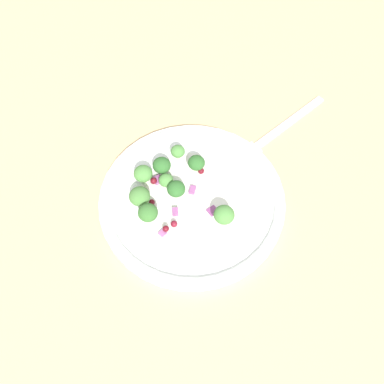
% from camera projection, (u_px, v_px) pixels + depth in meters
% --- Properties ---
extents(ground_plane, '(1.80, 1.80, 0.02)m').
position_uv_depth(ground_plane, '(197.00, 218.00, 0.55)').
color(ground_plane, tan).
extents(plate, '(0.26, 0.26, 0.02)m').
position_uv_depth(plate, '(192.00, 199.00, 0.55)').
color(plate, white).
rests_on(plate, ground_plane).
extents(dressing_pool, '(0.15, 0.15, 0.00)m').
position_uv_depth(dressing_pool, '(192.00, 197.00, 0.54)').
color(dressing_pool, white).
rests_on(dressing_pool, plate).
extents(broccoli_floret_0, '(0.03, 0.03, 0.03)m').
position_uv_depth(broccoli_floret_0, '(148.00, 213.00, 0.51)').
color(broccoli_floret_0, '#8EB77A').
rests_on(broccoli_floret_0, plate).
extents(broccoli_floret_1, '(0.03, 0.03, 0.03)m').
position_uv_depth(broccoli_floret_1, '(143.00, 174.00, 0.54)').
color(broccoli_floret_1, '#8EB77A').
rests_on(broccoli_floret_1, plate).
extents(broccoli_floret_2, '(0.02, 0.02, 0.02)m').
position_uv_depth(broccoli_floret_2, '(178.00, 152.00, 0.56)').
color(broccoli_floret_2, '#ADD18E').
rests_on(broccoli_floret_2, plate).
extents(broccoli_floret_3, '(0.02, 0.02, 0.02)m').
position_uv_depth(broccoli_floret_3, '(196.00, 163.00, 0.55)').
color(broccoli_floret_3, '#ADD18E').
rests_on(broccoli_floret_3, plate).
extents(broccoli_floret_4, '(0.02, 0.02, 0.03)m').
position_uv_depth(broccoli_floret_4, '(176.00, 189.00, 0.53)').
color(broccoli_floret_4, '#8EB77A').
rests_on(broccoli_floret_4, plate).
extents(broccoli_floret_5, '(0.02, 0.02, 0.02)m').
position_uv_depth(broccoli_floret_5, '(166.00, 180.00, 0.54)').
color(broccoli_floret_5, '#9EC684').
rests_on(broccoli_floret_5, plate).
extents(broccoli_floret_6, '(0.03, 0.03, 0.03)m').
position_uv_depth(broccoli_floret_6, '(140.00, 197.00, 0.52)').
color(broccoli_floret_6, '#9EC684').
rests_on(broccoli_floret_6, plate).
extents(broccoli_floret_7, '(0.03, 0.03, 0.03)m').
position_uv_depth(broccoli_floret_7, '(224.00, 215.00, 0.51)').
color(broccoli_floret_7, '#ADD18E').
rests_on(broccoli_floret_7, plate).
extents(broccoli_floret_8, '(0.03, 0.03, 0.03)m').
position_uv_depth(broccoli_floret_8, '(163.00, 165.00, 0.55)').
color(broccoli_floret_8, '#8EB77A').
rests_on(broccoli_floret_8, plate).
extents(cranberry_0, '(0.01, 0.01, 0.01)m').
position_uv_depth(cranberry_0, '(201.00, 171.00, 0.56)').
color(cranberry_0, maroon).
rests_on(cranberry_0, plate).
extents(cranberry_1, '(0.01, 0.01, 0.01)m').
position_uv_depth(cranberry_1, '(176.00, 226.00, 0.51)').
color(cranberry_1, maroon).
rests_on(cranberry_1, plate).
extents(cranberry_2, '(0.01, 0.01, 0.01)m').
position_uv_depth(cranberry_2, '(201.00, 163.00, 0.56)').
color(cranberry_2, maroon).
rests_on(cranberry_2, plate).
extents(cranberry_3, '(0.01, 0.01, 0.01)m').
position_uv_depth(cranberry_3, '(165.00, 228.00, 0.51)').
color(cranberry_3, maroon).
rests_on(cranberry_3, plate).
extents(cranberry_4, '(0.01, 0.01, 0.01)m').
position_uv_depth(cranberry_4, '(154.00, 181.00, 0.55)').
color(cranberry_4, maroon).
rests_on(cranberry_4, plate).
extents(cranberry_5, '(0.01, 0.01, 0.01)m').
position_uv_depth(cranberry_5, '(152.00, 202.00, 0.53)').
color(cranberry_5, maroon).
rests_on(cranberry_5, plate).
extents(onion_bit_0, '(0.01, 0.01, 0.01)m').
position_uv_depth(onion_bit_0, '(175.00, 212.00, 0.53)').
color(onion_bit_0, '#934C84').
rests_on(onion_bit_0, plate).
extents(onion_bit_1, '(0.01, 0.01, 0.00)m').
position_uv_depth(onion_bit_1, '(213.00, 211.00, 0.53)').
color(onion_bit_1, '#843D75').
rests_on(onion_bit_1, plate).
extents(onion_bit_2, '(0.01, 0.01, 0.01)m').
position_uv_depth(onion_bit_2, '(192.00, 190.00, 0.55)').
color(onion_bit_2, '#934C84').
rests_on(onion_bit_2, plate).
extents(onion_bit_3, '(0.01, 0.01, 0.00)m').
position_uv_depth(onion_bit_3, '(164.00, 235.00, 0.51)').
color(onion_bit_3, '#A35B93').
rests_on(onion_bit_3, plate).
extents(onion_bit_4, '(0.01, 0.01, 0.00)m').
position_uv_depth(onion_bit_4, '(158.00, 180.00, 0.55)').
color(onion_bit_4, '#934C84').
rests_on(onion_bit_4, plate).
extents(fork, '(0.03, 0.19, 0.01)m').
position_uv_depth(fork, '(277.00, 131.00, 0.61)').
color(fork, silver).
rests_on(fork, ground_plane).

